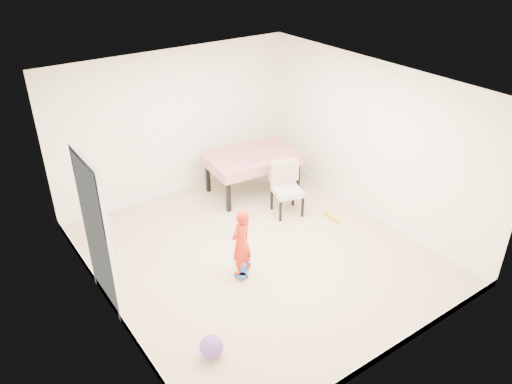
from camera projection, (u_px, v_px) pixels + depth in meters
ground at (258, 254)px, 7.55m from camera, size 5.00×5.00×0.00m
ceiling at (259, 88)px, 6.30m from camera, size 4.50×5.00×0.04m
wall_back at (176, 124)px, 8.69m from camera, size 4.50×0.04×2.60m
wall_front at (397, 268)px, 5.15m from camera, size 4.50×0.04×2.60m
wall_left at (102, 229)px, 5.80m from camera, size 0.04×5.00×2.60m
wall_right at (371, 141)px, 8.04m from camera, size 0.04×5.00×2.60m
door at (98, 236)px, 6.15m from camera, size 0.11×0.94×2.11m
baseboard_back at (181, 186)px, 9.30m from camera, size 4.50×0.02×0.12m
baseboard_front at (383, 354)px, 5.74m from camera, size 4.50×0.02×0.12m
baseboard_left at (116, 310)px, 6.39m from camera, size 0.02×5.00×0.12m
baseboard_right at (363, 207)px, 8.65m from camera, size 0.02×5.00×0.12m
dining_table at (253, 173)px, 9.09m from camera, size 1.70×1.16×0.76m
dining_chair at (287, 190)px, 8.37m from camera, size 0.64×0.69×0.91m
skateboard at (243, 269)px, 7.16m from camera, size 0.47×0.50×0.08m
child at (241, 245)px, 6.87m from camera, size 0.43×0.35×1.03m
balloon at (212, 347)px, 5.74m from camera, size 0.28×0.28×0.28m
foam_toy at (332, 217)px, 8.43m from camera, size 0.10×0.40×0.06m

